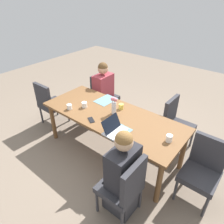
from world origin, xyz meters
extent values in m
plane|color=#756656|center=(0.00, 0.00, 0.00)|extent=(10.00, 10.00, 0.00)
cube|color=brown|center=(0.00, 0.00, 0.72)|extent=(2.26, 0.90, 0.04)
cylinder|color=brown|center=(-1.05, -0.37, 0.35)|extent=(0.07, 0.07, 0.70)
cylinder|color=brown|center=(1.05, -0.37, 0.35)|extent=(0.07, 0.07, 0.70)
cylinder|color=brown|center=(-1.05, 0.37, 0.35)|extent=(0.07, 0.07, 0.70)
cylinder|color=brown|center=(1.05, 0.37, 0.35)|extent=(0.07, 0.07, 0.70)
cube|color=#2D2D33|center=(-0.73, 0.77, 0.41)|extent=(0.44, 0.44, 0.08)
cube|color=#2D2D33|center=(-0.92, 0.77, 0.68)|extent=(0.06, 0.42, 0.45)
cylinder|color=#333338|center=(-0.54, 0.96, 0.18)|extent=(0.04, 0.04, 0.37)
cylinder|color=#333338|center=(-0.54, 0.58, 0.18)|extent=(0.04, 0.04, 0.37)
cylinder|color=#333338|center=(-0.92, 0.96, 0.18)|extent=(0.04, 0.04, 0.37)
cylinder|color=#333338|center=(-0.92, 0.58, 0.18)|extent=(0.04, 0.04, 0.37)
cube|color=#2D2D33|center=(-0.73, 0.71, 0.23)|extent=(0.36, 0.34, 0.45)
cube|color=#232328|center=(-0.73, 0.71, 0.70)|extent=(0.24, 0.40, 0.50)
sphere|color=tan|center=(-0.73, 0.71, 1.07)|extent=(0.20, 0.20, 0.20)
sphere|color=brown|center=(-0.73, 0.71, 1.10)|extent=(0.19, 0.19, 0.19)
cube|color=#2D2D33|center=(0.83, -0.81, 0.41)|extent=(0.44, 0.44, 0.08)
cube|color=#2D2D33|center=(1.02, -0.81, 0.68)|extent=(0.06, 0.42, 0.45)
cylinder|color=#333338|center=(0.64, -1.00, 0.18)|extent=(0.04, 0.04, 0.37)
cylinder|color=#333338|center=(0.64, -0.62, 0.18)|extent=(0.04, 0.04, 0.37)
cylinder|color=#333338|center=(1.02, -1.00, 0.18)|extent=(0.04, 0.04, 0.37)
cylinder|color=#333338|center=(1.02, -0.62, 0.18)|extent=(0.04, 0.04, 0.37)
cube|color=#2D2D33|center=(0.83, -0.75, 0.23)|extent=(0.36, 0.34, 0.45)
cube|color=#93333D|center=(0.83, -0.75, 0.70)|extent=(0.24, 0.40, 0.50)
sphere|color=tan|center=(0.83, -0.75, 1.07)|extent=(0.20, 0.20, 0.20)
sphere|color=#51381E|center=(0.83, -0.75, 1.10)|extent=(0.19, 0.19, 0.19)
cube|color=#2D2D33|center=(1.46, 0.04, 0.41)|extent=(0.44, 0.44, 0.08)
cube|color=#2D2D33|center=(1.46, 0.23, 0.68)|extent=(0.42, 0.06, 0.45)
cylinder|color=#333338|center=(1.65, -0.15, 0.18)|extent=(0.04, 0.04, 0.37)
cylinder|color=#333338|center=(1.27, -0.15, 0.18)|extent=(0.04, 0.04, 0.37)
cylinder|color=#333338|center=(1.65, 0.23, 0.18)|extent=(0.04, 0.04, 0.37)
cylinder|color=#333338|center=(1.27, 0.23, 0.18)|extent=(0.04, 0.04, 0.37)
cube|color=#2D2D33|center=(-0.79, -0.79, 0.41)|extent=(0.44, 0.44, 0.08)
cube|color=#2D2D33|center=(-0.60, -0.79, 0.68)|extent=(0.06, 0.42, 0.45)
cylinder|color=#333338|center=(-0.98, -0.98, 0.18)|extent=(0.04, 0.04, 0.37)
cylinder|color=#333338|center=(-0.98, -0.60, 0.18)|extent=(0.04, 0.04, 0.37)
cylinder|color=#333338|center=(-0.60, -0.98, 0.18)|extent=(0.04, 0.04, 0.37)
cylinder|color=#333338|center=(-0.60, -0.60, 0.18)|extent=(0.04, 0.04, 0.37)
cube|color=#2D2D33|center=(-1.41, 0.01, 0.41)|extent=(0.44, 0.44, 0.08)
cube|color=#2D2D33|center=(-1.41, -0.18, 0.68)|extent=(0.42, 0.06, 0.45)
cylinder|color=#333338|center=(-1.60, 0.20, 0.18)|extent=(0.04, 0.04, 0.37)
cylinder|color=#333338|center=(-1.22, 0.20, 0.18)|extent=(0.04, 0.04, 0.37)
cylinder|color=#333338|center=(-1.60, -0.18, 0.18)|extent=(0.04, 0.04, 0.37)
cylinder|color=#333338|center=(-1.22, -0.18, 0.18)|extent=(0.04, 0.04, 0.37)
cylinder|color=silver|center=(0.01, -0.05, 0.84)|extent=(0.07, 0.07, 0.19)
sphere|color=#DB7584|center=(0.03, -0.05, 0.99)|extent=(0.06, 0.06, 0.06)
cylinder|color=#477A3D|center=(0.03, -0.05, 0.96)|extent=(0.01, 0.01, 0.05)
sphere|color=#DB7584|center=(-0.01, -0.04, 1.01)|extent=(0.05, 0.05, 0.05)
cylinder|color=#477A3D|center=(-0.01, -0.04, 0.97)|extent=(0.01, 0.01, 0.07)
sphere|color=#DB7584|center=(-0.01, -0.07, 0.98)|extent=(0.06, 0.06, 0.06)
cylinder|color=#477A3D|center=(-0.01, -0.07, 0.95)|extent=(0.01, 0.01, 0.05)
cube|color=slate|center=(-0.33, 0.29, 0.75)|extent=(0.27, 0.37, 0.00)
cube|color=slate|center=(0.37, -0.29, 0.75)|extent=(0.28, 0.37, 0.00)
cube|color=silver|center=(-0.31, 0.31, 0.76)|extent=(0.22, 0.32, 0.02)
cube|color=black|center=(-0.24, 0.31, 0.85)|extent=(0.09, 0.31, 0.18)
cylinder|color=white|center=(-0.95, 0.03, 0.79)|extent=(0.08, 0.08, 0.09)
cylinder|color=white|center=(0.49, 0.10, 0.79)|extent=(0.09, 0.09, 0.09)
cylinder|color=#DBC64C|center=(0.00, -0.23, 0.79)|extent=(0.08, 0.08, 0.08)
cylinder|color=white|center=(0.63, 0.29, 0.78)|extent=(0.08, 0.08, 0.08)
cube|color=black|center=(0.15, 0.31, 0.75)|extent=(0.17, 0.14, 0.01)
camera|label=1|loc=(-1.67, 2.05, 2.45)|focal=33.10mm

